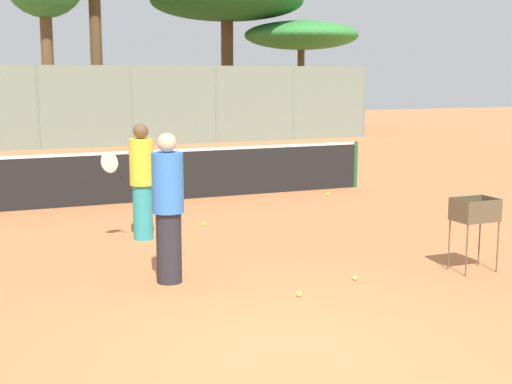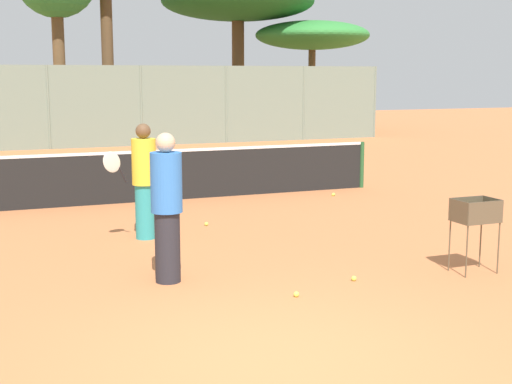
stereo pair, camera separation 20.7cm
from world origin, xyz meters
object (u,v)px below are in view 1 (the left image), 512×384
object	(u,v)px
player_white_outfit	(168,207)
ball_cart	(474,216)
player_red_cap	(142,180)
parked_car	(70,122)
tennis_net	(104,177)

from	to	relation	value
player_white_outfit	ball_cart	distance (m)	4.03
player_white_outfit	player_red_cap	size ratio (longest dim) A/B	1.03
ball_cart	parked_car	size ratio (longest dim) A/B	0.24
player_red_cap	ball_cart	size ratio (longest dim) A/B	1.87
tennis_net	player_white_outfit	xyz separation A→B (m)	(-0.31, -5.79, 0.42)
player_white_outfit	parked_car	bearing A→B (deg)	8.88
player_red_cap	player_white_outfit	bearing A→B (deg)	67.31
tennis_net	parked_car	distance (m)	16.32
ball_cart	parked_car	distance (m)	23.18
tennis_net	player_red_cap	xyz separation A→B (m)	(-0.03, -3.30, 0.39)
tennis_net	player_red_cap	world-z (taller)	player_red_cap
tennis_net	player_white_outfit	bearing A→B (deg)	-93.04
player_white_outfit	ball_cart	size ratio (longest dim) A/B	1.92
player_white_outfit	ball_cart	world-z (taller)	player_white_outfit
tennis_net	parked_car	world-z (taller)	parked_car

